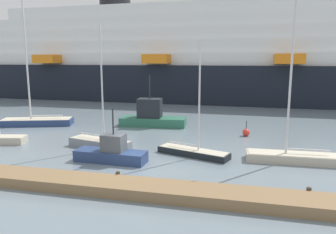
{
  "coord_description": "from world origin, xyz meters",
  "views": [
    {
      "loc": [
        6.75,
        -18.94,
        6.99
      ],
      "look_at": [
        0.0,
        10.05,
        1.67
      ],
      "focal_mm": 34.27,
      "sensor_mm": 36.0,
      "label": 1
    }
  ],
  "objects_px": {
    "sailboat_0": "(193,150)",
    "channel_buoy_1": "(246,132)",
    "fishing_boat_1": "(152,117)",
    "cruise_ship": "(223,60)",
    "sailboat_2": "(293,155)",
    "sailboat_4": "(100,142)",
    "sailboat_1": "(37,120)",
    "fishing_boat_0": "(111,153)"
  },
  "relations": [
    {
      "from": "sailboat_1",
      "to": "sailboat_4",
      "type": "height_order",
      "value": "sailboat_1"
    },
    {
      "from": "sailboat_1",
      "to": "cruise_ship",
      "type": "distance_m",
      "value": 33.23
    },
    {
      "from": "sailboat_4",
      "to": "cruise_ship",
      "type": "height_order",
      "value": "cruise_ship"
    },
    {
      "from": "sailboat_4",
      "to": "cruise_ship",
      "type": "bearing_deg",
      "value": 92.37
    },
    {
      "from": "sailboat_0",
      "to": "sailboat_2",
      "type": "relative_size",
      "value": 0.76
    },
    {
      "from": "sailboat_0",
      "to": "channel_buoy_1",
      "type": "height_order",
      "value": "sailboat_0"
    },
    {
      "from": "fishing_boat_0",
      "to": "sailboat_0",
      "type": "bearing_deg",
      "value": 29.05
    },
    {
      "from": "sailboat_2",
      "to": "fishing_boat_0",
      "type": "distance_m",
      "value": 12.59
    },
    {
      "from": "sailboat_2",
      "to": "cruise_ship",
      "type": "distance_m",
      "value": 35.67
    },
    {
      "from": "sailboat_0",
      "to": "sailboat_4",
      "type": "xyz_separation_m",
      "value": [
        -7.64,
        0.4,
        0.08
      ]
    },
    {
      "from": "sailboat_4",
      "to": "fishing_boat_1",
      "type": "xyz_separation_m",
      "value": [
        1.66,
        9.4,
        0.53
      ]
    },
    {
      "from": "sailboat_1",
      "to": "sailboat_2",
      "type": "height_order",
      "value": "sailboat_1"
    },
    {
      "from": "fishing_boat_0",
      "to": "cruise_ship",
      "type": "height_order",
      "value": "cruise_ship"
    },
    {
      "from": "sailboat_2",
      "to": "channel_buoy_1",
      "type": "distance_m",
      "value": 7.86
    },
    {
      "from": "fishing_boat_0",
      "to": "fishing_boat_1",
      "type": "distance_m",
      "value": 12.53
    },
    {
      "from": "sailboat_0",
      "to": "cruise_ship",
      "type": "relative_size",
      "value": 0.07
    },
    {
      "from": "sailboat_0",
      "to": "sailboat_1",
      "type": "height_order",
      "value": "sailboat_1"
    },
    {
      "from": "sailboat_2",
      "to": "fishing_boat_0",
      "type": "relative_size",
      "value": 2.16
    },
    {
      "from": "sailboat_2",
      "to": "fishing_boat_0",
      "type": "height_order",
      "value": "sailboat_2"
    },
    {
      "from": "sailboat_0",
      "to": "sailboat_2",
      "type": "height_order",
      "value": "sailboat_2"
    },
    {
      "from": "fishing_boat_1",
      "to": "cruise_ship",
      "type": "bearing_deg",
      "value": -107.56
    },
    {
      "from": "sailboat_1",
      "to": "sailboat_0",
      "type": "bearing_deg",
      "value": 140.13
    },
    {
      "from": "sailboat_1",
      "to": "sailboat_2",
      "type": "distance_m",
      "value": 26.26
    },
    {
      "from": "fishing_boat_1",
      "to": "channel_buoy_1",
      "type": "height_order",
      "value": "fishing_boat_1"
    },
    {
      "from": "sailboat_2",
      "to": "fishing_boat_1",
      "type": "xyz_separation_m",
      "value": [
        -12.93,
        9.75,
        0.5
      ]
    },
    {
      "from": "sailboat_0",
      "to": "fishing_boat_0",
      "type": "relative_size",
      "value": 1.64
    },
    {
      "from": "fishing_boat_1",
      "to": "cruise_ship",
      "type": "height_order",
      "value": "cruise_ship"
    },
    {
      "from": "sailboat_1",
      "to": "cruise_ship",
      "type": "relative_size",
      "value": 0.12
    },
    {
      "from": "fishing_boat_0",
      "to": "channel_buoy_1",
      "type": "distance_m",
      "value": 13.56
    },
    {
      "from": "sailboat_2",
      "to": "channel_buoy_1",
      "type": "xyz_separation_m",
      "value": [
        -3.1,
        7.22,
        -0.17
      ]
    },
    {
      "from": "sailboat_4",
      "to": "fishing_boat_0",
      "type": "bearing_deg",
      "value": -38.42
    },
    {
      "from": "fishing_boat_1",
      "to": "channel_buoy_1",
      "type": "bearing_deg",
      "value": 161.46
    },
    {
      "from": "sailboat_2",
      "to": "fishing_boat_1",
      "type": "distance_m",
      "value": 16.2
    },
    {
      "from": "sailboat_4",
      "to": "cruise_ship",
      "type": "distance_m",
      "value": 35.44
    },
    {
      "from": "sailboat_2",
      "to": "sailboat_4",
      "type": "xyz_separation_m",
      "value": [
        -14.6,
        0.35,
        -0.03
      ]
    },
    {
      "from": "sailboat_0",
      "to": "cruise_ship",
      "type": "height_order",
      "value": "cruise_ship"
    },
    {
      "from": "sailboat_2",
      "to": "fishing_boat_1",
      "type": "bearing_deg",
      "value": -38.13
    },
    {
      "from": "sailboat_0",
      "to": "channel_buoy_1",
      "type": "xyz_separation_m",
      "value": [
        3.86,
        7.28,
        -0.06
      ]
    },
    {
      "from": "fishing_boat_0",
      "to": "channel_buoy_1",
      "type": "xyz_separation_m",
      "value": [
        9.18,
        9.98,
        -0.3
      ]
    },
    {
      "from": "sailboat_2",
      "to": "fishing_boat_0",
      "type": "bearing_deg",
      "value": 11.53
    },
    {
      "from": "sailboat_2",
      "to": "channel_buoy_1",
      "type": "bearing_deg",
      "value": -67.88
    },
    {
      "from": "channel_buoy_1",
      "to": "cruise_ship",
      "type": "relative_size",
      "value": 0.01
    }
  ]
}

